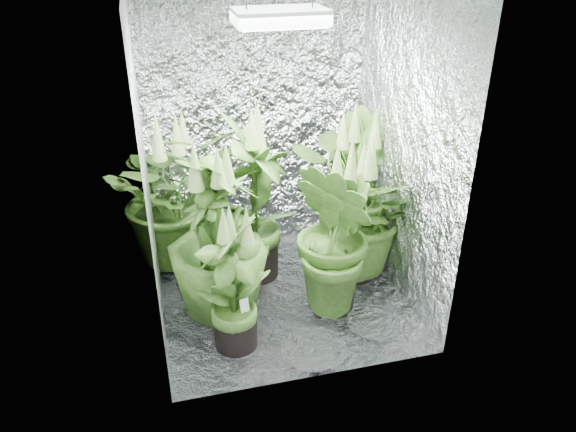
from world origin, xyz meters
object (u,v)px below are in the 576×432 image
(plant_b, at_px, (255,200))
(plant_f, at_px, (233,283))
(plant_d, at_px, (216,237))
(plant_e, at_px, (358,213))
(circulation_fan, at_px, (334,222))
(plant_a, at_px, (174,194))
(plant_g, at_px, (336,237))
(grow_lamp, at_px, (280,17))
(plant_c, at_px, (354,190))

(plant_b, height_order, plant_f, plant_b)
(plant_b, distance_m, plant_d, 0.50)
(plant_b, xyz_separation_m, plant_e, (0.69, -0.17, -0.10))
(plant_f, distance_m, circulation_fan, 1.44)
(plant_e, bearing_deg, circulation_fan, 88.97)
(plant_d, height_order, plant_e, plant_d)
(plant_a, distance_m, plant_g, 1.27)
(grow_lamp, height_order, plant_g, grow_lamp)
(plant_a, bearing_deg, plant_b, -33.20)
(plant_a, xyz_separation_m, plant_f, (0.25, -1.06, -0.10))
(plant_c, distance_m, plant_e, 0.29)
(plant_a, height_order, circulation_fan, plant_a)
(plant_b, bearing_deg, plant_f, -110.77)
(plant_e, xyz_separation_m, circulation_fan, (0.01, 0.49, -0.33))
(grow_lamp, relative_size, circulation_fan, 1.27)
(grow_lamp, height_order, plant_d, grow_lamp)
(plant_b, distance_m, plant_g, 0.66)
(plant_d, distance_m, plant_g, 0.74)
(plant_b, bearing_deg, plant_e, -14.16)
(grow_lamp, height_order, plant_f, grow_lamp)
(grow_lamp, height_order, plant_b, grow_lamp)
(plant_g, bearing_deg, plant_f, -163.16)
(plant_c, height_order, plant_g, plant_c)
(grow_lamp, bearing_deg, circulation_fan, 46.70)
(plant_c, height_order, plant_d, plant_d)
(plant_b, distance_m, plant_e, 0.72)
(plant_b, bearing_deg, plant_c, 7.84)
(plant_g, bearing_deg, plant_b, 129.31)
(circulation_fan, bearing_deg, plant_f, -140.65)
(plant_a, bearing_deg, plant_c, -10.59)
(plant_b, relative_size, circulation_fan, 3.26)
(plant_b, bearing_deg, grow_lamp, -68.73)
(grow_lamp, xyz_separation_m, plant_b, (-0.12, 0.30, -1.23))
(plant_e, relative_size, circulation_fan, 2.89)
(grow_lamp, xyz_separation_m, plant_f, (-0.39, -0.42, -1.38))
(plant_d, relative_size, plant_f, 1.26)
(grow_lamp, bearing_deg, plant_e, 12.19)
(plant_e, bearing_deg, plant_c, 76.11)
(grow_lamp, distance_m, circulation_fan, 1.86)
(plant_e, distance_m, circulation_fan, 0.59)
(plant_d, distance_m, circulation_fan, 1.30)
(grow_lamp, distance_m, plant_f, 1.49)
(plant_a, bearing_deg, plant_f, -76.58)
(circulation_fan, bearing_deg, plant_c, -82.05)
(plant_a, bearing_deg, plant_g, -42.15)
(plant_c, relative_size, plant_g, 1.03)
(plant_d, distance_m, plant_e, 1.03)
(grow_lamp, relative_size, plant_g, 0.44)
(plant_b, xyz_separation_m, plant_d, (-0.31, -0.38, -0.03))
(plant_b, bearing_deg, plant_d, -129.29)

